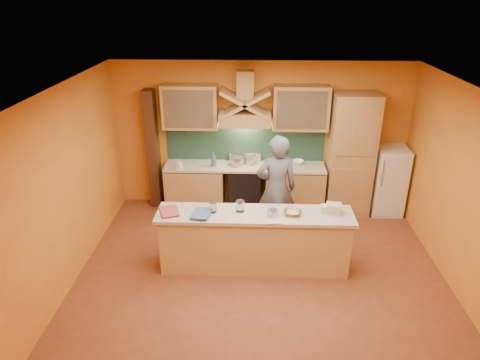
{
  "coord_description": "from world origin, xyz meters",
  "views": [
    {
      "loc": [
        -0.11,
        -5.22,
        3.98
      ],
      "look_at": [
        -0.34,
        0.9,
        1.2
      ],
      "focal_mm": 32.0,
      "sensor_mm": 36.0,
      "label": 1
    }
  ],
  "objects_px": {
    "fridge": "(388,181)",
    "person": "(276,189)",
    "stove": "(245,188)",
    "mixing_bowl": "(293,213)",
    "kitchen_scale": "(273,214)"
  },
  "relations": [
    {
      "from": "stove",
      "to": "mixing_bowl",
      "type": "distance_m",
      "value": 2.12
    },
    {
      "from": "fridge",
      "to": "person",
      "type": "distance_m",
      "value": 2.4
    },
    {
      "from": "fridge",
      "to": "mixing_bowl",
      "type": "height_order",
      "value": "fridge"
    },
    {
      "from": "fridge",
      "to": "mixing_bowl",
      "type": "bearing_deg",
      "value": -135.5
    },
    {
      "from": "stove",
      "to": "mixing_bowl",
      "type": "xyz_separation_m",
      "value": [
        0.75,
        -1.92,
        0.53
      ]
    },
    {
      "from": "stove",
      "to": "kitchen_scale",
      "type": "xyz_separation_m",
      "value": [
        0.46,
        -2.01,
        0.55
      ]
    },
    {
      "from": "fridge",
      "to": "person",
      "type": "xyz_separation_m",
      "value": [
        -2.15,
        -1.03,
        0.28
      ]
    },
    {
      "from": "stove",
      "to": "kitchen_scale",
      "type": "bearing_deg",
      "value": -77.21
    },
    {
      "from": "fridge",
      "to": "person",
      "type": "relative_size",
      "value": 0.7
    },
    {
      "from": "fridge",
      "to": "mixing_bowl",
      "type": "xyz_separation_m",
      "value": [
        -1.95,
        -1.92,
        0.33
      ]
    },
    {
      "from": "stove",
      "to": "fridge",
      "type": "height_order",
      "value": "fridge"
    },
    {
      "from": "person",
      "to": "mixing_bowl",
      "type": "bearing_deg",
      "value": 93.65
    },
    {
      "from": "kitchen_scale",
      "to": "mixing_bowl",
      "type": "distance_m",
      "value": 0.31
    },
    {
      "from": "stove",
      "to": "mixing_bowl",
      "type": "relative_size",
      "value": 3.56
    },
    {
      "from": "kitchen_scale",
      "to": "fridge",
      "type": "bearing_deg",
      "value": 25.07
    }
  ]
}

